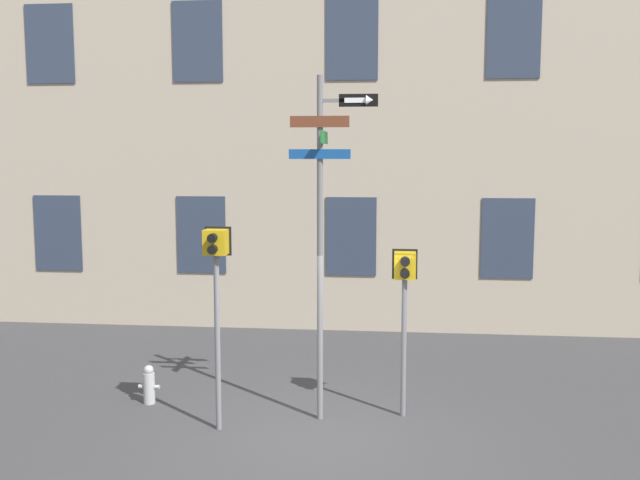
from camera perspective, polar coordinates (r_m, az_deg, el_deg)
The scene contains 6 objects.
ground_plane at distance 10.37m, azimuth 0.20°, elevation -15.67°, with size 60.00×60.00×0.00m, color #38383A.
building_facade at distance 16.34m, azimuth 2.65°, elevation 15.62°, with size 24.00×0.63×12.95m.
street_sign_pole at distance 10.42m, azimuth 0.31°, elevation 1.66°, with size 1.28×0.94×5.11m.
pedestrian_signal_left at distance 10.21m, azimuth -8.30°, elevation -2.68°, with size 0.38×0.40×2.95m.
pedestrian_signal_right at distance 10.76m, azimuth 6.78°, elevation -3.68°, with size 0.38×0.40×2.56m.
fire_hydrant at distance 11.96m, azimuth -13.52°, elevation -11.21°, with size 0.34×0.18×0.63m.
Camera 1 is at (0.97, -9.54, 3.96)m, focal length 40.00 mm.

